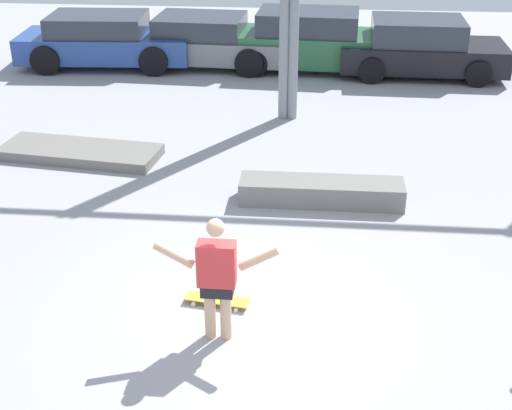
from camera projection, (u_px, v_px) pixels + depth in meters
ground_plane at (258, 318)px, 8.48m from camera, size 36.00×36.00×0.00m
skateboarder at (217, 275)px, 7.78m from camera, size 1.39×0.21×1.52m
skateboard at (217, 300)px, 8.70m from camera, size 0.81×0.33×0.08m
grind_box at (321, 192)px, 11.14m from camera, size 2.56×0.62×0.36m
manual_pad at (80, 152)px, 12.80m from camera, size 2.97×1.38×0.18m
parked_car_blue at (104, 41)px, 17.88m from camera, size 4.35×2.12×1.29m
parked_car_grey at (205, 41)px, 17.93m from camera, size 3.99×2.14×1.24m
parked_car_green at (313, 41)px, 17.58m from camera, size 4.50×2.05×1.44m
parked_car_black at (421, 48)px, 17.18m from camera, size 3.96×2.01×1.34m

